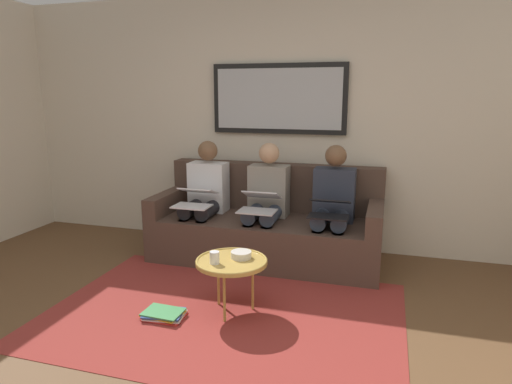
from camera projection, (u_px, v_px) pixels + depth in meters
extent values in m
cube|color=beige|center=(280.00, 123.00, 4.69)|extent=(6.00, 0.12, 2.60)
cube|color=maroon|center=(224.00, 313.00, 3.34)|extent=(2.60, 1.80, 0.01)
cube|color=#4C382D|center=(266.00, 238.00, 4.41)|extent=(2.20, 0.90, 0.42)
cube|color=#4C382D|center=(275.00, 186.00, 4.65)|extent=(2.20, 0.20, 0.48)
cube|color=#4C382D|center=(376.00, 216.00, 4.06)|extent=(0.14, 0.90, 0.20)
cube|color=#4C382D|center=(170.00, 201.00, 4.63)|extent=(0.14, 0.90, 0.20)
cube|color=black|center=(279.00, 99.00, 4.56)|extent=(1.39, 0.04, 0.70)
cube|color=#B2B7BC|center=(278.00, 99.00, 4.53)|extent=(1.29, 0.01, 0.60)
cylinder|color=tan|center=(232.00, 262.00, 3.28)|extent=(0.53, 0.53, 0.03)
torus|color=tan|center=(232.00, 260.00, 3.28)|extent=(0.53, 0.53, 0.02)
cylinder|color=#B28E42|center=(224.00, 297.00, 3.18)|extent=(0.02, 0.02, 0.38)
cylinder|color=#B28E42|center=(253.00, 286.00, 3.36)|extent=(0.02, 0.02, 0.38)
cylinder|color=#B28E42|center=(218.00, 282.00, 3.44)|extent=(0.02, 0.02, 0.38)
cylinder|color=silver|center=(215.00, 258.00, 3.21)|extent=(0.07, 0.07, 0.09)
cylinder|color=beige|center=(241.00, 255.00, 3.33)|extent=(0.15, 0.15, 0.05)
cube|color=#2D3342|center=(334.00, 195.00, 4.23)|extent=(0.38, 0.22, 0.50)
sphere|color=brown|center=(336.00, 156.00, 4.15)|extent=(0.20, 0.20, 0.20)
cylinder|color=#384256|center=(341.00, 219.00, 4.05)|extent=(0.14, 0.42, 0.14)
cylinder|color=#384256|center=(321.00, 218.00, 4.10)|extent=(0.14, 0.42, 0.14)
cylinder|color=#384256|center=(337.00, 257.00, 3.91)|extent=(0.11, 0.11, 0.42)
cylinder|color=#384256|center=(316.00, 255.00, 3.96)|extent=(0.11, 0.11, 0.42)
cube|color=black|center=(328.00, 217.00, 3.86)|extent=(0.34, 0.21, 0.01)
cube|color=black|center=(330.00, 201.00, 3.96)|extent=(0.34, 0.20, 0.07)
cube|color=#A5C6EA|center=(330.00, 201.00, 3.96)|extent=(0.31, 0.18, 0.06)
cube|color=gray|center=(269.00, 190.00, 4.41)|extent=(0.38, 0.22, 0.50)
sphere|color=tan|center=(269.00, 153.00, 4.33)|extent=(0.20, 0.20, 0.20)
cylinder|color=#384256|center=(272.00, 214.00, 4.23)|extent=(0.14, 0.42, 0.14)
cylinder|color=#384256|center=(254.00, 213.00, 4.28)|extent=(0.14, 0.42, 0.14)
cylinder|color=#384256|center=(266.00, 250.00, 4.09)|extent=(0.11, 0.11, 0.42)
cylinder|color=#384256|center=(248.00, 248.00, 4.14)|extent=(0.11, 0.11, 0.42)
cube|color=silver|center=(257.00, 211.00, 4.04)|extent=(0.34, 0.24, 0.01)
cube|color=silver|center=(262.00, 195.00, 4.17)|extent=(0.34, 0.22, 0.11)
cube|color=#A5C6EA|center=(262.00, 195.00, 4.17)|extent=(0.30, 0.19, 0.09)
cube|color=silver|center=(209.00, 187.00, 4.59)|extent=(0.38, 0.22, 0.50)
sphere|color=brown|center=(208.00, 151.00, 4.51)|extent=(0.20, 0.20, 0.20)
cylinder|color=#232328|center=(209.00, 209.00, 4.40)|extent=(0.14, 0.42, 0.14)
cylinder|color=#232328|center=(193.00, 208.00, 4.45)|extent=(0.14, 0.42, 0.14)
cylinder|color=#232328|center=(202.00, 243.00, 4.27)|extent=(0.11, 0.11, 0.42)
cylinder|color=#232328|center=(184.00, 241.00, 4.32)|extent=(0.11, 0.11, 0.42)
cube|color=white|center=(192.00, 206.00, 4.22)|extent=(0.35, 0.23, 0.01)
cube|color=white|center=(198.00, 191.00, 4.33)|extent=(0.35, 0.23, 0.09)
cube|color=#A5C6EA|center=(198.00, 190.00, 4.33)|extent=(0.31, 0.20, 0.07)
cube|color=red|center=(165.00, 317.00, 3.27)|extent=(0.28, 0.20, 0.01)
cube|color=white|center=(165.00, 315.00, 3.27)|extent=(0.30, 0.23, 0.01)
cube|color=yellow|center=(163.00, 313.00, 3.28)|extent=(0.30, 0.23, 0.01)
cube|color=#33569E|center=(164.00, 313.00, 3.27)|extent=(0.31, 0.24, 0.01)
cube|color=#3D8C4C|center=(163.00, 312.00, 3.26)|extent=(0.29, 0.21, 0.01)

